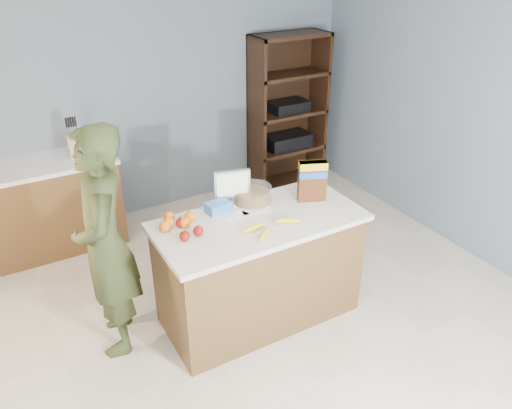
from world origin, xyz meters
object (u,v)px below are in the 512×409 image
tv (232,185)px  cereal_box (312,178)px  shelving_unit (286,114)px  person (105,244)px  counter_peninsula (259,272)px

tv → cereal_box: bearing=-24.3°
shelving_unit → person: bearing=-146.0°
cereal_box → shelving_unit: bearing=62.4°
counter_peninsula → shelving_unit: (1.55, 2.05, 0.45)m
counter_peninsula → tv: tv is taller
tv → cereal_box: 0.62m
counter_peninsula → cereal_box: (0.51, 0.06, 0.67)m
counter_peninsula → person: size_ratio=0.90×
person → cereal_box: size_ratio=5.30×
tv → shelving_unit: bearing=47.1°
tv → cereal_box: size_ratio=0.86×
counter_peninsula → cereal_box: 0.85m
counter_peninsula → tv: bearing=100.4°
person → counter_peninsula: bearing=88.6°
person → tv: 1.03m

